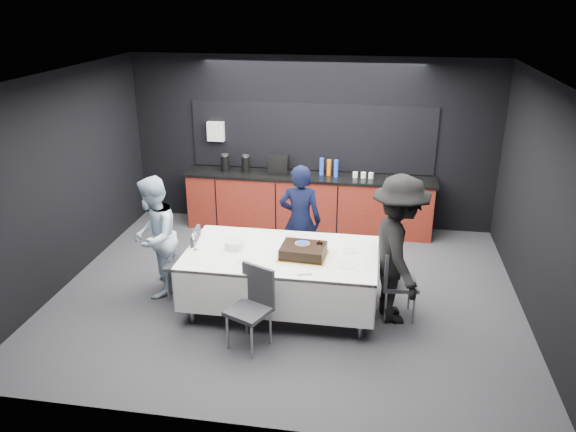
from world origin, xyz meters
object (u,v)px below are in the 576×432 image
object	(u,v)px
chair_right	(393,277)
chair_near	(253,301)
person_left	(154,237)
plate_stack	(234,244)
champagne_flute	(195,238)
chair_left	(188,258)
cake_assembly	(303,251)
party_table	(281,262)
person_right	(398,250)
person_center	(300,221)

from	to	relation	value
chair_right	chair_near	xyz separation A→B (m)	(-1.53, -0.83, 0.00)
chair_near	person_left	xyz separation A→B (m)	(-1.50, 0.94, 0.26)
plate_stack	chair_near	world-z (taller)	chair_near
champagne_flute	chair_left	distance (m)	0.50
cake_assembly	plate_stack	bearing A→B (deg)	174.27
chair_right	party_table	bearing A→B (deg)	-178.80
party_table	chair_left	world-z (taller)	chair_left
chair_right	person_left	size ratio (longest dim) A/B	0.58
plate_stack	person_right	distance (m)	1.97
party_table	chair_right	bearing A→B (deg)	1.20
party_table	plate_stack	bearing A→B (deg)	179.02
plate_stack	chair_near	distance (m)	0.95
cake_assembly	person_center	xyz separation A→B (m)	(-0.19, 1.05, -0.05)
chair_near	person_right	size ratio (longest dim) A/B	0.51
chair_left	chair_near	bearing A→B (deg)	-41.38
chair_near	person_center	size ratio (longest dim) A/B	0.58
chair_near	cake_assembly	bearing A→B (deg)	57.48
cake_assembly	champagne_flute	xyz separation A→B (m)	(-1.33, -0.03, 0.09)
champagne_flute	chair_near	distance (m)	1.18
chair_right	person_left	distance (m)	3.04
plate_stack	chair_right	xyz separation A→B (m)	(1.94, 0.02, -0.30)
champagne_flute	person_left	bearing A→B (deg)	158.21
person_center	person_right	xyz separation A→B (m)	(1.29, -0.97, 0.11)
cake_assembly	person_right	bearing A→B (deg)	4.14
cake_assembly	party_table	bearing A→B (deg)	164.61
chair_near	person_left	bearing A→B (deg)	147.84
party_table	chair_left	size ratio (longest dim) A/B	2.51
person_center	person_right	size ratio (longest dim) A/B	0.88
chair_left	person_center	bearing A→B (deg)	32.63
cake_assembly	person_left	xyz separation A→B (m)	(-1.96, 0.22, -0.06)
champagne_flute	person_right	world-z (taller)	person_right
chair_near	person_right	xyz separation A→B (m)	(1.57, 0.80, 0.37)
chair_left	person_right	bearing A→B (deg)	-2.72
party_table	chair_left	bearing A→B (deg)	174.10
chair_near	party_table	bearing A→B (deg)	77.22
person_center	party_table	bearing A→B (deg)	84.90
chair_left	person_left	xyz separation A→B (m)	(-0.44, 0.01, 0.26)
champagne_flute	chair_near	size ratio (longest dim) A/B	0.24
chair_right	person_right	size ratio (longest dim) A/B	0.51
chair_left	chair_near	size ratio (longest dim) A/B	1.00
party_table	champagne_flute	bearing A→B (deg)	-173.96
chair_near	person_left	distance (m)	1.79
party_table	cake_assembly	world-z (taller)	cake_assembly
person_right	chair_left	bearing A→B (deg)	73.76
cake_assembly	plate_stack	xyz separation A→B (m)	(-0.87, 0.09, -0.02)
cake_assembly	chair_near	size ratio (longest dim) A/B	0.63
person_right	plate_stack	bearing A→B (deg)	76.28
chair_left	person_center	xyz separation A→B (m)	(1.33, 0.85, 0.26)
chair_right	person_right	world-z (taller)	person_right
party_table	champagne_flute	xyz separation A→B (m)	(-1.05, -0.11, 0.30)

